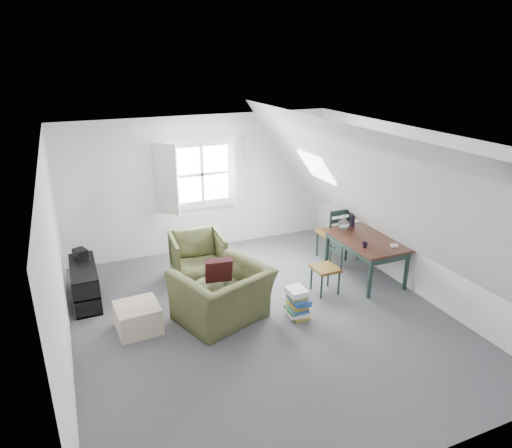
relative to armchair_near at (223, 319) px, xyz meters
name	(u,v)px	position (x,y,z in m)	size (l,w,h in m)	color
floor	(262,318)	(0.50, -0.20, 0.00)	(5.50, 5.50, 0.00)	#505156
ceiling	(263,141)	(0.50, -0.20, 2.50)	(5.50, 5.50, 0.00)	white
wall_back	(202,184)	(0.50, 2.55, 1.25)	(5.00, 5.00, 0.00)	white
wall_front	(402,356)	(0.50, -2.95, 1.25)	(5.00, 5.00, 0.00)	white
wall_left	(57,270)	(-2.00, -0.20, 1.25)	(5.50, 5.50, 0.00)	white
wall_right	(413,212)	(3.00, -0.20, 1.25)	(5.50, 5.50, 0.00)	white
slope_left	(139,214)	(-1.05, -0.20, 1.78)	(5.50, 5.50, 0.00)	white
slope_right	(364,185)	(2.05, -0.20, 1.78)	(5.50, 5.50, 0.00)	white
dormer_window	(202,175)	(0.50, 2.47, 1.45)	(1.71, 0.35, 1.30)	white
skylight	(317,167)	(2.05, 1.10, 1.75)	(0.55, 0.75, 0.04)	white
armchair_near	(223,319)	(0.00, 0.00, 0.00)	(1.18, 1.03, 0.77)	#464A29
armchair_far	(199,277)	(0.04, 1.37, 0.00)	(0.82, 0.84, 0.76)	#464A29
throw_pillow	(218,270)	(0.00, 0.15, 0.69)	(0.37, 0.11, 0.37)	#390F13
ottoman	(138,318)	(-1.13, 0.20, 0.19)	(0.56, 0.56, 0.37)	#C3A993
dining_table	(366,244)	(2.57, 0.30, 0.60)	(0.83, 1.38, 0.69)	#32170F
demijohn	(343,224)	(2.42, 0.75, 0.81)	(0.20, 0.20, 0.28)	silver
vase_twigs	(353,219)	(2.67, 0.85, 0.83)	(0.08, 0.09, 0.61)	black
cup	(365,248)	(2.32, 0.00, 0.69)	(0.09, 0.09, 0.08)	black
paper_box	(395,246)	(2.77, -0.15, 0.71)	(0.11, 0.07, 0.04)	white
dining_chair_far	(334,232)	(2.48, 1.11, 0.52)	(0.47, 0.47, 0.99)	brown
dining_chair_near	(328,267)	(1.75, 0.11, 0.42)	(0.38, 0.38, 0.81)	brown
media_shelf	(85,286)	(-1.72, 1.28, 0.25)	(0.37, 1.10, 0.56)	black
electronics_box	(81,255)	(-1.72, 1.56, 0.64)	(0.16, 0.23, 0.18)	black
magazine_stack	(298,303)	(0.99, -0.35, 0.22)	(0.32, 0.38, 0.43)	#B29933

